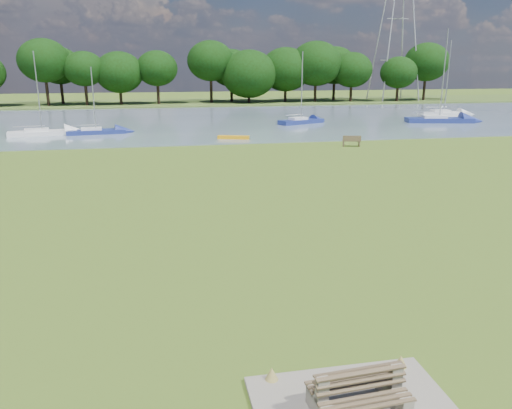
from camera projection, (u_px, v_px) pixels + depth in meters
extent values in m
plane|color=brown|center=(244.00, 218.00, 23.52)|extent=(220.00, 220.00, 0.00)
cube|color=slate|center=(188.00, 121.00, 63.19)|extent=(220.00, 40.00, 0.10)
cube|color=#4C6626|center=(178.00, 103.00, 91.52)|extent=(220.00, 20.00, 0.40)
cube|color=gray|center=(321.00, 408.00, 10.01)|extent=(0.32, 1.15, 0.48)
cube|color=gray|center=(322.00, 390.00, 9.89)|extent=(0.25, 0.21, 0.60)
cube|color=gray|center=(394.00, 395.00, 10.41)|extent=(0.32, 1.15, 0.48)
cube|color=gray|center=(395.00, 377.00, 10.29)|extent=(0.25, 0.21, 0.60)
cube|color=brown|center=(367.00, 402.00, 9.81)|extent=(1.98, 0.57, 0.04)
cube|color=brown|center=(362.00, 380.00, 9.97)|extent=(1.96, 0.27, 0.48)
cube|color=brown|center=(351.00, 381.00, 10.47)|extent=(1.98, 0.57, 0.04)
cube|color=brown|center=(358.00, 375.00, 10.13)|extent=(1.96, 0.27, 0.48)
cube|color=brown|center=(343.00, 144.00, 43.76)|extent=(0.19, 0.48, 0.49)
cube|color=brown|center=(359.00, 144.00, 43.71)|extent=(0.19, 0.48, 0.49)
cube|color=brown|center=(351.00, 141.00, 43.67)|extent=(1.65, 0.82, 0.05)
cube|color=brown|center=(352.00, 138.00, 43.40)|extent=(1.56, 0.41, 0.48)
cube|color=#EEA00E|center=(233.00, 137.00, 47.81)|extent=(3.09, 1.56, 0.30)
cylinder|color=#B0B0B0|center=(391.00, 17.00, 90.36)|extent=(0.25, 0.25, 29.83)
cylinder|color=#B0B0B0|center=(416.00, 18.00, 91.26)|extent=(0.25, 0.25, 29.83)
cylinder|color=#B0B0B0|center=(380.00, 20.00, 94.99)|extent=(0.25, 0.25, 29.83)
cylinder|color=#B0B0B0|center=(404.00, 20.00, 95.89)|extent=(0.25, 0.25, 29.83)
cylinder|color=black|center=(39.00, 94.00, 82.93)|extent=(0.51, 0.51, 3.87)
ellipsoid|color=black|center=(35.00, 65.00, 81.64)|extent=(7.09, 7.09, 6.03)
cylinder|color=black|center=(83.00, 93.00, 84.18)|extent=(0.51, 0.51, 4.16)
ellipsoid|color=black|center=(80.00, 61.00, 82.79)|extent=(8.11, 8.11, 6.89)
cylinder|color=black|center=(125.00, 95.00, 85.59)|extent=(0.51, 0.51, 3.28)
ellipsoid|color=black|center=(124.00, 71.00, 84.49)|extent=(9.12, 9.12, 7.75)
cylinder|color=black|center=(167.00, 94.00, 86.84)|extent=(0.51, 0.51, 3.57)
ellipsoid|color=black|center=(166.00, 68.00, 85.65)|extent=(7.09, 7.09, 6.03)
cylinder|color=black|center=(207.00, 92.00, 88.09)|extent=(0.51, 0.51, 3.87)
ellipsoid|color=black|center=(206.00, 65.00, 86.80)|extent=(8.11, 8.11, 6.89)
cylinder|color=black|center=(246.00, 91.00, 89.34)|extent=(0.51, 0.51, 4.16)
ellipsoid|color=black|center=(246.00, 62.00, 87.95)|extent=(9.12, 9.12, 7.75)
cylinder|color=black|center=(284.00, 93.00, 90.74)|extent=(0.51, 0.51, 3.28)
ellipsoid|color=black|center=(284.00, 70.00, 89.65)|extent=(7.09, 7.09, 6.03)
cylinder|color=black|center=(320.00, 92.00, 91.99)|extent=(0.51, 0.51, 3.57)
ellipsoid|color=black|center=(321.00, 67.00, 90.81)|extent=(8.11, 8.11, 6.89)
cylinder|color=black|center=(356.00, 91.00, 93.24)|extent=(0.51, 0.51, 3.87)
ellipsoid|color=black|center=(358.00, 65.00, 91.96)|extent=(9.12, 9.12, 7.75)
cylinder|color=black|center=(391.00, 90.00, 94.49)|extent=(0.51, 0.51, 4.16)
ellipsoid|color=black|center=(393.00, 62.00, 93.11)|extent=(7.09, 7.09, 6.03)
cylinder|color=black|center=(425.00, 92.00, 95.90)|extent=(0.51, 0.51, 3.28)
ellipsoid|color=black|center=(427.00, 70.00, 94.81)|extent=(8.11, 8.11, 6.89)
cube|color=silver|center=(444.00, 113.00, 68.30)|extent=(6.84, 2.25, 0.80)
cube|color=silver|center=(441.00, 110.00, 68.10)|extent=(2.44, 1.61, 0.52)
cylinder|color=#A5A8AD|center=(448.00, 77.00, 66.98)|extent=(0.14, 0.14, 9.34)
cube|color=navy|center=(439.00, 119.00, 61.16)|extent=(8.25, 3.90, 0.78)
cube|color=silver|center=(434.00, 115.00, 61.05)|extent=(3.10, 2.31, 0.50)
cylinder|color=#A5A8AD|center=(444.00, 74.00, 59.70)|extent=(0.13, 0.13, 10.41)
cube|color=silver|center=(43.00, 132.00, 50.39)|extent=(6.75, 3.05, 0.60)
cube|color=silver|center=(36.00, 129.00, 50.10)|extent=(2.51, 1.85, 0.38)
cylinder|color=#A5A8AD|center=(38.00, 92.00, 49.30)|extent=(0.10, 0.10, 7.73)
cube|color=navy|center=(301.00, 121.00, 59.89)|extent=(6.06, 3.95, 0.72)
cube|color=silver|center=(298.00, 117.00, 59.51)|extent=(2.42, 2.04, 0.46)
cylinder|color=#A5A8AD|center=(302.00, 86.00, 58.79)|extent=(0.12, 0.12, 7.81)
cube|color=navy|center=(96.00, 131.00, 51.19)|extent=(5.95, 2.33, 0.60)
cube|color=silver|center=(91.00, 128.00, 50.95)|extent=(2.17, 1.52, 0.38)
cylinder|color=#A5A8AD|center=(93.00, 99.00, 50.31)|extent=(0.10, 0.10, 6.23)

